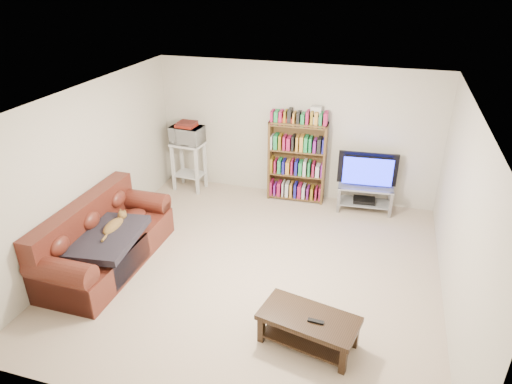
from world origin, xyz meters
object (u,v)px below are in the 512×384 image
(coffee_table, at_px, (308,325))
(bookshelf, at_px, (297,160))
(tv_stand, at_px, (365,194))
(sofa, at_px, (103,243))

(coffee_table, relative_size, bookshelf, 0.80)
(coffee_table, xyz_separation_m, bookshelf, (-0.88, 3.50, 0.48))
(tv_stand, bearing_deg, bookshelf, 170.43)
(coffee_table, height_order, tv_stand, tv_stand)
(sofa, height_order, coffee_table, sofa)
(sofa, relative_size, tv_stand, 2.28)
(sofa, xyz_separation_m, coffee_table, (3.08, -0.73, -0.05))
(sofa, xyz_separation_m, bookshelf, (2.20, 2.77, 0.42))
(coffee_table, distance_m, bookshelf, 3.64)
(coffee_table, relative_size, tv_stand, 1.22)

